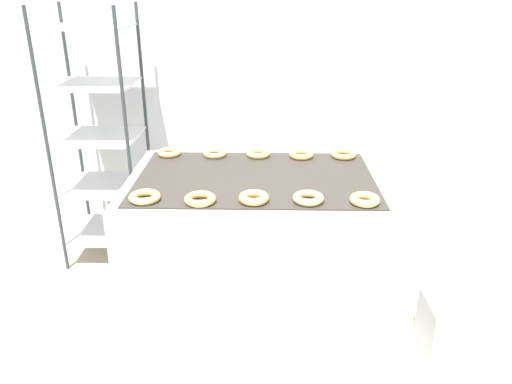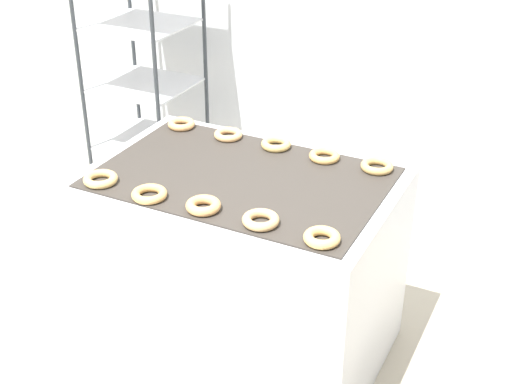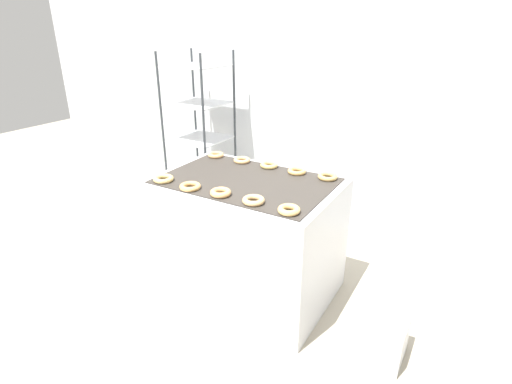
# 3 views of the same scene
# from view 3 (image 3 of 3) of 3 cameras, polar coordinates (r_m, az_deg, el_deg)

# --- Properties ---
(ground_plane) EXTENTS (14.00, 14.00, 0.00)m
(ground_plane) POSITION_cam_3_polar(r_m,az_deg,el_deg) (3.06, -8.84, -20.14)
(ground_plane) COLOR #B2A893
(wall_back) EXTENTS (8.00, 0.05, 2.80)m
(wall_back) POSITION_cam_3_polar(r_m,az_deg,el_deg) (4.14, 9.06, 13.32)
(wall_back) COLOR silver
(wall_back) RESTS_ON ground_plane
(fryer_machine) EXTENTS (1.38, 0.94, 0.98)m
(fryer_machine) POSITION_cam_3_polar(r_m,az_deg,el_deg) (3.24, -1.35, -6.38)
(fryer_machine) COLOR silver
(fryer_machine) RESTS_ON ground_plane
(baking_rack_cart) EXTENTS (0.56, 0.57, 1.83)m
(baking_rack_cart) POSITION_cam_3_polar(r_m,az_deg,el_deg) (4.36, -7.98, 7.52)
(baking_rack_cart) COLOR #33383D
(baking_rack_cart) RESTS_ON ground_plane
(glaze_bin) EXTENTS (0.36, 0.32, 0.31)m
(glaze_bin) POSITION_cam_3_polar(r_m,az_deg,el_deg) (2.94, 16.92, -18.98)
(glaze_bin) COLOR silver
(glaze_bin) RESTS_ON ground_plane
(donut_near_leftmost) EXTENTS (0.15, 0.15, 0.04)m
(donut_near_leftmost) POSITION_cam_3_polar(r_m,az_deg,el_deg) (3.08, -13.09, 1.85)
(donut_near_leftmost) COLOR #E0B96D
(donut_near_leftmost) RESTS_ON fryer_machine
(donut_near_left) EXTENTS (0.15, 0.15, 0.04)m
(donut_near_left) POSITION_cam_3_polar(r_m,az_deg,el_deg) (2.90, -9.40, 0.79)
(donut_near_left) COLOR #E6AE61
(donut_near_left) RESTS_ON fryer_machine
(donut_near_center) EXTENTS (0.15, 0.15, 0.04)m
(donut_near_center) POSITION_cam_3_polar(r_m,az_deg,el_deg) (2.77, -5.15, -0.06)
(donut_near_center) COLOR #E5AA65
(donut_near_center) RESTS_ON fryer_machine
(donut_near_right) EXTENTS (0.15, 0.15, 0.04)m
(donut_near_right) POSITION_cam_3_polar(r_m,az_deg,el_deg) (2.64, -0.37, -1.19)
(donut_near_right) COLOR tan
(donut_near_right) RESTS_ON fryer_machine
(donut_near_rightmost) EXTENTS (0.14, 0.14, 0.04)m
(donut_near_rightmost) POSITION_cam_3_polar(r_m,az_deg,el_deg) (2.51, 4.73, -2.55)
(donut_near_rightmost) COLOR #ECBB69
(donut_near_rightmost) RESTS_ON fryer_machine
(donut_far_leftmost) EXTENTS (0.14, 0.14, 0.04)m
(donut_far_leftmost) POSITION_cam_3_polar(r_m,az_deg,el_deg) (3.58, -5.76, 5.30)
(donut_far_leftmost) COLOR #E2A768
(donut_far_leftmost) RESTS_ON fryer_machine
(donut_far_left) EXTENTS (0.14, 0.14, 0.03)m
(donut_far_left) POSITION_cam_3_polar(r_m,az_deg,el_deg) (3.43, -2.02, 4.57)
(donut_far_left) COLOR #E9B16F
(donut_far_left) RESTS_ON fryer_machine
(donut_far_center) EXTENTS (0.15, 0.15, 0.04)m
(donut_far_center) POSITION_cam_3_polar(r_m,az_deg,el_deg) (3.30, 1.89, 3.87)
(donut_far_center) COLOR #E0BB69
(donut_far_center) RESTS_ON fryer_machine
(donut_far_right) EXTENTS (0.15, 0.15, 0.04)m
(donut_far_right) POSITION_cam_3_polar(r_m,az_deg,el_deg) (3.18, 5.86, 2.98)
(donut_far_right) COLOR #E8B263
(donut_far_right) RESTS_ON fryer_machine
(donut_far_rightmost) EXTENTS (0.15, 0.15, 0.04)m
(donut_far_rightmost) POSITION_cam_3_polar(r_m,az_deg,el_deg) (3.10, 10.20, 2.18)
(donut_far_rightmost) COLOR tan
(donut_far_rightmost) RESTS_ON fryer_machine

